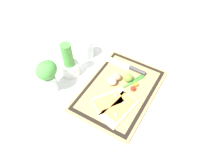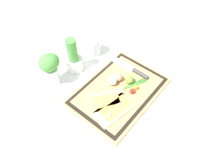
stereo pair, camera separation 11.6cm
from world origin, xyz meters
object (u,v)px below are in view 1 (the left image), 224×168
knife (131,68)px  egg_pink (112,81)px  pizza_slice_far (111,101)px  herb_pot (69,64)px  egg_brown (116,76)px  herb_glass (48,74)px  cherry_tomato_yellow (136,84)px  cherry_tomato_red (133,88)px  lime (128,78)px  sauce_jar (86,49)px  pizza_slice_near (119,109)px

knife → egg_pink: (-0.15, 0.04, 0.01)m
pizza_slice_far → herb_pot: herb_pot is taller
egg_brown → herb_glass: herb_glass is taller
cherry_tomato_yellow → cherry_tomato_red: bearing=-179.7°
lime → sauce_jar: size_ratio=0.45×
egg_pink → cherry_tomato_red: size_ratio=1.96×
pizza_slice_far → sauce_jar: 0.39m
pizza_slice_near → herb_pot: (0.09, 0.36, 0.05)m
lime → herb_pot: bearing=107.2°
herb_glass → cherry_tomato_yellow: bearing=-59.2°
egg_pink → herb_glass: herb_glass is taller
egg_pink → cherry_tomato_yellow: (0.05, -0.12, -0.01)m
egg_brown → cherry_tomato_red: size_ratio=1.96×
knife → lime: (-0.08, -0.03, 0.02)m
cherry_tomato_red → sauce_jar: 0.39m
pizza_slice_far → egg_pink: 0.12m
pizza_slice_near → knife: bearing=14.9°
egg_pink → sauce_jar: sauce_jar is taller
knife → cherry_tomato_red: size_ratio=10.10×
pizza_slice_near → sauce_jar: bearing=55.2°
egg_brown → egg_pink: 0.04m
knife → herb_glass: bearing=136.8°
herb_pot → pizza_slice_far: bearing=-102.8°
sauce_jar → herb_glass: herb_glass is taller
lime → herb_glass: size_ratio=0.25×
knife → egg_brown: egg_brown is taller
cherry_tomato_red → pizza_slice_far: bearing=151.4°
knife → pizza_slice_near: bearing=-165.1°
pizza_slice_near → knife: (0.27, 0.07, 0.00)m
lime → herb_pot: size_ratio=0.23×
egg_pink → herb_pot: 0.26m
knife → lime: 0.09m
lime → knife: bearing=17.2°
pizza_slice_far → lime: size_ratio=4.32×
pizza_slice_near → herb_pot: size_ratio=1.06×
egg_brown → cherry_tomato_yellow: 0.11m
sauce_jar → herb_pot: bearing=-178.4°
pizza_slice_far → knife: size_ratio=0.76×
cherry_tomato_red → herb_glass: (-0.20, 0.39, 0.09)m
egg_brown → lime: (0.02, -0.06, 0.00)m
egg_brown → cherry_tomato_yellow: size_ratio=2.18×
egg_pink → sauce_jar: (0.13, 0.26, 0.01)m
cherry_tomato_red → cherry_tomato_yellow: cherry_tomato_red is taller
cherry_tomato_yellow → herb_glass: size_ratio=0.13×
knife → herb_pot: 0.35m
knife → herb_glass: herb_glass is taller
cherry_tomato_red → herb_glass: 0.44m
pizza_slice_near → cherry_tomato_red: bearing=-2.5°
pizza_slice_near → cherry_tomato_yellow: bearing=-2.0°
egg_brown → cherry_tomato_red: (-0.02, -0.11, -0.01)m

